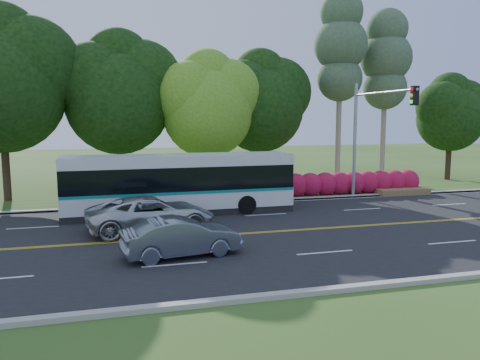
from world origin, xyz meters
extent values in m
plane|color=#31501A|center=(0.00, 0.00, 0.00)|extent=(120.00, 120.00, 0.00)
cube|color=black|center=(0.00, 0.00, 0.01)|extent=(60.00, 14.00, 0.02)
cube|color=#A8A198|center=(0.00, 7.15, 0.07)|extent=(60.00, 0.30, 0.15)
cube|color=#A8A198|center=(0.00, -7.15, 0.07)|extent=(60.00, 0.30, 0.15)
cube|color=#31501A|center=(0.00, 9.00, 0.05)|extent=(60.00, 4.00, 0.10)
cube|color=gold|center=(0.00, -0.08, 0.02)|extent=(57.00, 0.10, 0.00)
cube|color=gold|center=(0.00, 0.08, 0.02)|extent=(57.00, 0.10, 0.00)
cube|color=silver|center=(-6.00, -3.50, 0.02)|extent=(2.20, 0.12, 0.00)
cube|color=silver|center=(-0.50, -3.50, 0.02)|extent=(2.20, 0.12, 0.00)
cube|color=silver|center=(5.00, -3.50, 0.02)|extent=(2.20, 0.12, 0.00)
cube|color=silver|center=(-11.50, 3.50, 0.02)|extent=(2.20, 0.12, 0.00)
cube|color=silver|center=(-6.00, 3.50, 0.02)|extent=(2.20, 0.12, 0.00)
cube|color=silver|center=(-0.50, 3.50, 0.02)|extent=(2.20, 0.12, 0.00)
cube|color=silver|center=(5.00, 3.50, 0.02)|extent=(2.20, 0.12, 0.00)
cube|color=silver|center=(10.50, 3.50, 0.02)|extent=(2.20, 0.12, 0.00)
cube|color=silver|center=(0.00, 6.85, 0.02)|extent=(57.00, 0.12, 0.00)
cube|color=silver|center=(0.00, -6.85, 0.02)|extent=(57.00, 0.12, 0.00)
cylinder|color=black|center=(-14.00, 11.00, 1.98)|extent=(0.44, 0.44, 3.96)
sphere|color=black|center=(-14.00, 11.00, 6.48)|extent=(7.20, 7.20, 7.20)
sphere|color=black|center=(-12.38, 11.30, 7.92)|extent=(5.76, 5.76, 5.76)
sphere|color=black|center=(-13.90, 11.40, 9.18)|extent=(4.68, 4.68, 4.68)
cylinder|color=black|center=(-7.50, 12.00, 1.80)|extent=(0.44, 0.44, 3.60)
sphere|color=black|center=(-7.50, 12.00, 5.91)|extent=(6.60, 6.60, 6.60)
sphere|color=black|center=(-6.02, 12.30, 7.23)|extent=(5.28, 5.28, 5.28)
sphere|color=black|center=(-8.82, 11.80, 7.06)|extent=(4.95, 4.95, 4.95)
sphere|color=black|center=(-7.40, 12.40, 8.38)|extent=(4.29, 4.29, 4.29)
cylinder|color=black|center=(-2.00, 11.00, 1.62)|extent=(0.44, 0.44, 3.24)
sphere|color=#56891C|center=(-2.00, 11.00, 5.27)|extent=(5.80, 5.80, 5.80)
sphere|color=#56891C|center=(-0.69, 11.30, 6.43)|extent=(4.64, 4.64, 4.64)
sphere|color=#56891C|center=(-3.16, 10.80, 6.29)|extent=(4.35, 4.35, 4.35)
sphere|color=#56891C|center=(-1.90, 11.40, 7.45)|extent=(3.77, 3.77, 3.77)
cylinder|color=black|center=(2.00, 12.50, 1.71)|extent=(0.44, 0.44, 3.42)
sphere|color=black|center=(2.00, 12.50, 5.52)|extent=(6.00, 6.00, 6.00)
sphere|color=black|center=(3.35, 12.80, 6.72)|extent=(4.80, 4.80, 4.80)
sphere|color=black|center=(0.80, 12.30, 6.57)|extent=(4.50, 4.50, 4.50)
sphere|color=black|center=(2.10, 12.90, 7.77)|extent=(3.90, 3.90, 3.90)
cylinder|color=gray|center=(8.00, 12.50, 4.90)|extent=(0.40, 0.40, 9.80)
sphere|color=#3B5938|center=(8.00, 12.50, 7.70)|extent=(3.23, 3.23, 3.23)
sphere|color=#3B5938|center=(8.00, 12.50, 10.08)|extent=(3.80, 3.80, 3.80)
sphere|color=#3B5938|center=(8.00, 12.50, 12.32)|extent=(3.04, 3.04, 3.04)
cylinder|color=gray|center=(12.00, 13.00, 4.55)|extent=(0.40, 0.40, 9.10)
sphere|color=#3B5938|center=(12.00, 13.00, 7.15)|extent=(3.23, 3.23, 3.23)
sphere|color=#3B5938|center=(12.00, 13.00, 9.36)|extent=(3.80, 3.80, 3.80)
sphere|color=#3B5938|center=(12.00, 13.00, 11.44)|extent=(3.04, 3.04, 3.04)
cylinder|color=black|center=(18.00, 13.00, 1.53)|extent=(0.44, 0.44, 3.06)
sphere|color=black|center=(18.00, 13.00, 4.88)|extent=(5.20, 5.20, 5.20)
sphere|color=black|center=(19.17, 13.30, 5.92)|extent=(4.16, 4.16, 4.16)
sphere|color=black|center=(16.96, 12.80, 5.79)|extent=(3.90, 3.90, 3.90)
sphere|color=black|center=(18.10, 13.40, 6.83)|extent=(3.38, 3.38, 3.38)
sphere|color=#A80E2D|center=(3.00, 8.20, 0.75)|extent=(1.50, 1.50, 1.50)
sphere|color=#A80E2D|center=(4.00, 8.20, 0.75)|extent=(1.50, 1.50, 1.50)
sphere|color=#A80E2D|center=(5.00, 8.20, 0.75)|extent=(1.50, 1.50, 1.50)
sphere|color=#A80E2D|center=(6.00, 8.20, 0.75)|extent=(1.50, 1.50, 1.50)
sphere|color=#A80E2D|center=(7.00, 8.20, 0.75)|extent=(1.50, 1.50, 1.50)
sphere|color=#A80E2D|center=(8.00, 8.20, 0.75)|extent=(1.50, 1.50, 1.50)
sphere|color=#A80E2D|center=(9.00, 8.20, 0.75)|extent=(1.50, 1.50, 1.50)
sphere|color=#A80E2D|center=(10.00, 8.20, 0.75)|extent=(1.50, 1.50, 1.50)
sphere|color=#A80E2D|center=(11.00, 8.20, 0.75)|extent=(1.50, 1.50, 1.50)
cube|color=olive|center=(10.00, 7.40, 0.20)|extent=(3.50, 1.40, 0.40)
cylinder|color=#999BA1|center=(6.50, 7.30, 3.50)|extent=(0.20, 0.20, 7.00)
cylinder|color=#999BA1|center=(6.50, 4.30, 6.30)|extent=(0.14, 6.00, 0.14)
cube|color=black|center=(6.50, 1.50, 6.00)|extent=(0.32, 0.28, 0.95)
sphere|color=red|center=(6.33, 1.50, 6.30)|extent=(0.18, 0.18, 0.18)
sphere|color=yellow|center=(6.33, 1.50, 6.00)|extent=(0.18, 0.18, 0.18)
sphere|color=#19D833|center=(6.33, 1.50, 5.70)|extent=(0.18, 0.18, 0.18)
cube|color=silver|center=(-4.64, 5.01, 0.84)|extent=(11.62, 2.67, 0.96)
cube|color=black|center=(-4.64, 5.01, 1.91)|extent=(11.56, 2.71, 1.20)
cube|color=silver|center=(-4.64, 5.01, 2.78)|extent=(11.62, 2.67, 0.54)
cube|color=#0D7B7A|center=(-4.64, 5.01, 1.26)|extent=(11.56, 2.72, 0.14)
cube|color=black|center=(-10.40, 4.91, 2.00)|extent=(0.10, 2.26, 1.64)
cube|color=#19E54C|center=(-10.39, 4.91, 2.93)|extent=(0.08, 1.48, 0.21)
cube|color=black|center=(-4.64, 5.01, 0.19)|extent=(11.62, 2.58, 0.34)
cylinder|color=black|center=(-8.33, 3.79, 0.50)|extent=(0.97, 0.29, 0.96)
cylinder|color=black|center=(-8.37, 6.10, 0.50)|extent=(0.97, 0.29, 0.96)
cylinder|color=black|center=(-1.38, 3.92, 0.50)|extent=(0.97, 0.29, 0.96)
cylinder|color=black|center=(-1.43, 6.22, 0.50)|extent=(0.97, 0.29, 0.96)
imported|color=slate|center=(-5.64, -2.57, 0.71)|extent=(4.39, 2.10, 1.39)
imported|color=silver|center=(-6.39, 1.51, 0.78)|extent=(5.81, 3.33, 1.53)
camera|label=1|loc=(-7.81, -18.75, 4.91)|focal=35.00mm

